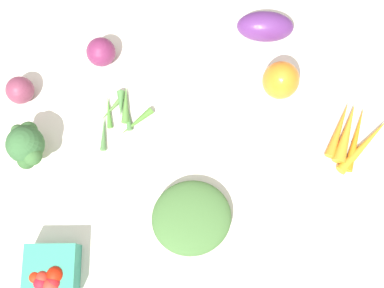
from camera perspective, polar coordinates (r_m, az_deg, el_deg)
tablecloth at (r=107.48cm, az=-0.00°, el=-0.43°), size 104.00×76.00×2.00cm
broccoli_head at (r=105.61cm, az=-18.70°, el=-0.16°), size 7.82×10.08×10.57cm
bell_pepper_orange at (r=108.41cm, az=10.49°, el=7.36°), size 9.16×9.16×9.21cm
eggplant at (r=114.91cm, az=8.68°, el=13.44°), size 13.28×7.57×6.87cm
leafy_greens_clump at (r=101.15cm, az=-0.08°, el=-8.63°), size 20.11×19.43×4.73cm
carrot_bunch at (r=111.59cm, az=18.31°, el=0.98°), size 15.88×16.80×2.91cm
red_onion_center at (r=113.80cm, az=-19.39°, el=5.97°), size 6.12×6.12×6.12cm
berry_basket at (r=102.92cm, az=-16.03°, el=-14.31°), size 10.12×10.12×7.24cm
okra_pile at (r=109.07cm, az=-8.15°, el=3.61°), size 12.27×15.05×1.84cm
red_onion_near_basket at (r=112.74cm, az=-10.49°, el=10.55°), size 6.54×6.54×6.54cm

